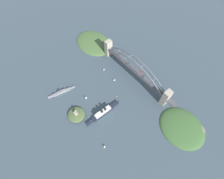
# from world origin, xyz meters

# --- Properties ---
(ground_plane) EXTENTS (1400.00, 1400.00, 0.00)m
(ground_plane) POSITION_xyz_m (0.00, 0.00, 0.00)
(ground_plane) COLOR #3D4C56
(harbor_arch_bridge) EXTENTS (287.15, 19.55, 66.76)m
(harbor_arch_bridge) POSITION_xyz_m (0.00, 0.00, 28.29)
(harbor_arch_bridge) COLOR #ADA38E
(harbor_arch_bridge) RESTS_ON ground
(headland_west_shore) EXTENTS (111.84, 98.43, 18.89)m
(headland_west_shore) POSITION_xyz_m (-187.49, 15.89, 0.00)
(headland_west_shore) COLOR #3D6033
(headland_west_shore) RESTS_ON ground
(headland_east_shore) EXTENTS (135.45, 100.14, 17.91)m
(headland_east_shore) POSITION_xyz_m (182.84, 5.81, 0.00)
(headland_east_shore) COLOR #476638
(headland_east_shore) RESTS_ON ground
(ocean_liner) EXTENTS (13.48, 98.89, 19.47)m
(ocean_liner) POSITION_xyz_m (-35.74, 139.29, 5.95)
(ocean_liner) COLOR #1E2333
(ocean_liner) RESTS_ON ground
(naval_cruiser) EXTENTS (20.45, 75.19, 17.21)m
(naval_cruiser) POSITION_xyz_m (84.74, 188.41, 3.05)
(naval_cruiser) COLOR gray
(naval_cruiser) RESTS_ON ground
(fort_island_mid_harbor) EXTENTS (44.18, 41.07, 17.73)m
(fort_island_mid_harbor) POSITION_xyz_m (3.05, 193.30, 4.78)
(fort_island_mid_harbor) COLOR #4C6038
(fort_island_mid_harbor) RESTS_ON ground
(seaplane_taxiing_near_bridge) EXTENTS (9.72, 7.66, 4.82)m
(seaplane_taxiing_near_bridge) POSITION_xyz_m (-7.32, -26.29, 1.94)
(seaplane_taxiing_near_bridge) COLOR #B7B7B2
(seaplane_taxiing_near_bridge) RESTS_ON ground
(seaplane_second_in_formation) EXTENTS (8.58, 11.22, 4.69)m
(seaplane_second_in_formation) POSITION_xyz_m (62.24, -22.61, 1.92)
(seaplane_second_in_formation) COLOR #B7B7B2
(seaplane_second_in_formation) RESTS_ON ground
(small_boat_0) EXTENTS (4.37, 7.63, 7.43)m
(small_boat_0) POSITION_xyz_m (22.90, 52.58, 3.48)
(small_boat_0) COLOR silver
(small_boat_0) RESTS_ON ground
(small_boat_1) EXTENTS (6.02, 7.01, 8.51)m
(small_boat_1) POSITION_xyz_m (-101.08, 187.27, 3.99)
(small_boat_1) COLOR gold
(small_boat_1) RESTS_ON ground
(small_boat_2) EXTENTS (6.71, 7.95, 2.20)m
(small_boat_2) POSITION_xyz_m (-20.93, 80.78, 0.79)
(small_boat_2) COLOR brown
(small_boat_2) RESTS_ON ground
(small_boat_3) EXTENTS (9.45, 5.38, 11.26)m
(small_boat_3) POSITION_xyz_m (27.44, 147.42, 5.25)
(small_boat_3) COLOR #234C8C
(small_boat_3) RESTS_ON ground
(small_boat_4) EXTENTS (6.21, 8.70, 8.35)m
(small_boat_4) POSITION_xyz_m (71.29, 51.68, 3.89)
(small_boat_4) COLOR #2D6B3D
(small_boat_4) RESTS_ON ground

